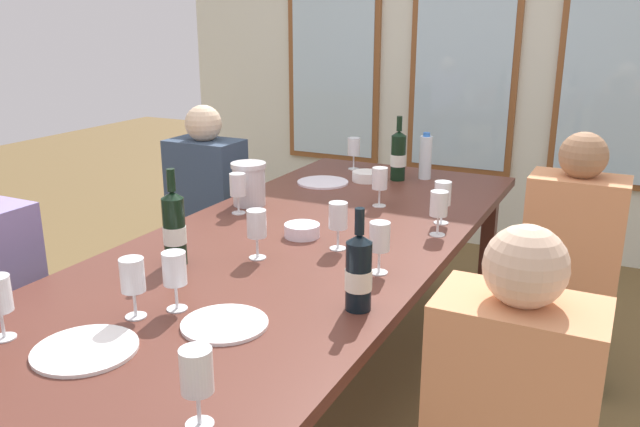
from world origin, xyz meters
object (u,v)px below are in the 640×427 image
(wine_bottle_0, at_px, (174,228))
(water_bottle, at_px, (426,157))
(wine_glass_2, at_px, (238,186))
(white_plate_0, at_px, (225,324))
(dining_table, at_px, (300,253))
(wine_glass_3, at_px, (175,271))
(wine_glass_5, at_px, (443,194))
(wine_glass_10, at_px, (354,147))
(wine_glass_9, at_px, (380,238))
(wine_glass_1, at_px, (439,205))
(wine_glass_8, at_px, (133,278))
(seated_person_0, at_px, (208,214))
(white_plate_1, at_px, (85,350))
(seated_person_1, at_px, (570,270))
(wine_bottle_2, at_px, (359,272))
(tasting_bowl_0, at_px, (366,176))
(wine_glass_6, at_px, (197,375))
(tasting_bowl_1, at_px, (303,231))
(wine_glass_0, at_px, (338,218))
(wine_glass_4, at_px, (380,180))
(wine_bottle_1, at_px, (398,156))
(white_plate_2, at_px, (323,182))
(wine_glass_11, at_px, (257,226))
(metal_pitcher, at_px, (249,184))

(wine_bottle_0, height_order, water_bottle, wine_bottle_0)
(wine_glass_2, bearing_deg, white_plate_0, -58.81)
(dining_table, relative_size, wine_glass_3, 15.40)
(wine_glass_5, xyz_separation_m, wine_glass_10, (-0.71, 0.73, 0.00))
(wine_glass_9, bearing_deg, wine_glass_5, 87.05)
(white_plate_0, relative_size, wine_glass_5, 1.37)
(wine_glass_1, distance_m, wine_glass_8, 1.20)
(wine_glass_3, bearing_deg, seated_person_0, 123.10)
(white_plate_1, height_order, seated_person_1, seated_person_1)
(white_plate_0, bearing_deg, wine_glass_8, -165.39)
(wine_bottle_2, distance_m, tasting_bowl_0, 1.51)
(wine_bottle_0, relative_size, wine_glass_10, 1.90)
(water_bottle, height_order, wine_glass_6, water_bottle)
(wine_glass_1, relative_size, wine_glass_8, 1.00)
(tasting_bowl_1, xyz_separation_m, wine_glass_3, (-0.02, -0.73, 0.09))
(wine_glass_2, bearing_deg, wine_glass_0, -20.59)
(dining_table, height_order, wine_glass_8, wine_glass_8)
(wine_glass_0, height_order, wine_glass_2, same)
(wine_bottle_0, height_order, wine_glass_6, wine_bottle_0)
(tasting_bowl_1, xyz_separation_m, wine_glass_4, (0.11, 0.52, 0.09))
(wine_glass_4, distance_m, seated_person_0, 1.09)
(wine_glass_3, distance_m, wine_glass_10, 1.87)
(wine_bottle_1, height_order, wine_glass_8, wine_bottle_1)
(wine_bottle_1, bearing_deg, white_plate_1, -92.61)
(white_plate_1, height_order, wine_bottle_1, wine_bottle_1)
(wine_glass_1, relative_size, seated_person_1, 0.16)
(water_bottle, relative_size, wine_glass_2, 1.38)
(white_plate_2, height_order, wine_glass_6, wine_glass_6)
(white_plate_0, relative_size, wine_glass_8, 1.37)
(white_plate_0, height_order, wine_glass_8, wine_glass_8)
(wine_glass_4, bearing_deg, seated_person_0, 172.85)
(wine_glass_5, distance_m, wine_glass_11, 0.81)
(wine_glass_9, relative_size, seated_person_1, 0.16)
(white_plate_0, xyz_separation_m, white_plate_2, (-0.45, 1.52, 0.00))
(white_plate_1, xyz_separation_m, wine_bottle_1, (0.09, 2.03, 0.12))
(wine_glass_5, relative_size, wine_glass_11, 1.00)
(dining_table, bearing_deg, white_plate_0, -77.66)
(wine_bottle_0, bearing_deg, wine_glass_9, 19.52)
(wine_bottle_2, distance_m, wine_glass_4, 1.06)
(dining_table, relative_size, tasting_bowl_0, 18.34)
(wine_glass_4, height_order, wine_glass_10, same)
(white_plate_0, distance_m, wine_glass_11, 0.53)
(wine_glass_2, bearing_deg, tasting_bowl_1, -20.95)
(dining_table, bearing_deg, tasting_bowl_0, 96.91)
(white_plate_0, distance_m, wine_bottle_1, 1.77)
(metal_pitcher, distance_m, wine_glass_8, 1.14)
(wine_glass_10, bearing_deg, tasting_bowl_0, -52.31)
(wine_bottle_2, distance_m, wine_glass_2, 1.05)
(tasting_bowl_1, bearing_deg, seated_person_1, 35.91)
(wine_glass_9, xyz_separation_m, wine_glass_10, (-0.67, 1.34, 0.00))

